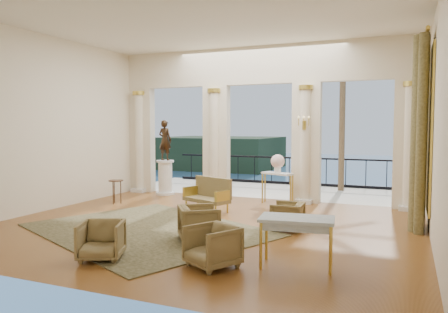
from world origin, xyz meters
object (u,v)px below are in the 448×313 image
at_px(settee, 209,194).
at_px(game_table, 297,222).
at_px(pedestal, 165,178).
at_px(armchair_b, 212,244).
at_px(armchair_d, 199,221).
at_px(statue, 165,140).
at_px(console_table, 277,178).
at_px(side_table, 116,183).
at_px(armchair_c, 287,215).
at_px(armchair_a, 101,238).

bearing_deg(settee, game_table, -27.22).
bearing_deg(pedestal, armchair_b, -53.88).
bearing_deg(armchair_d, game_table, -146.88).
bearing_deg(game_table, armchair_d, 150.94).
relative_size(armchair_b, statue, 0.56).
xyz_separation_m(pedestal, console_table, (3.72, -0.11, 0.19)).
distance_m(settee, statue, 3.28).
height_order(pedestal, console_table, pedestal).
bearing_deg(side_table, settee, 2.16).
distance_m(armchair_d, game_table, 2.25).
distance_m(armchair_c, statue, 5.90).
bearing_deg(pedestal, settee, -37.72).
height_order(armchair_c, game_table, game_table).
height_order(armchair_a, console_table, console_table).
distance_m(armchair_b, pedestal, 7.36).
xyz_separation_m(statue, side_table, (-0.45, -1.95, -1.16)).
relative_size(armchair_c, console_table, 0.66).
xyz_separation_m(armchair_c, game_table, (0.74, -2.29, 0.37)).
bearing_deg(armchair_b, console_table, 125.16).
bearing_deg(game_table, console_table, 101.10).
bearing_deg(pedestal, statue, 135.00).
bearing_deg(armchair_a, armchair_d, 36.43).
distance_m(armchair_c, armchair_d, 1.99).
distance_m(console_table, side_table, 4.55).
xyz_separation_m(armchair_a, pedestal, (-2.51, 6.30, 0.18)).
height_order(game_table, statue, statue).
height_order(armchair_c, side_table, side_table).
xyz_separation_m(console_table, side_table, (-4.16, -1.83, -0.15)).
height_order(settee, side_table, settee).
bearing_deg(pedestal, armchair_c, -33.22).
height_order(armchair_b, armchair_d, armchair_d).
height_order(armchair_d, statue, statue).
height_order(armchair_b, armchair_c, armchair_b).
xyz_separation_m(armchair_c, console_table, (-1.08, 3.03, 0.39)).
xyz_separation_m(armchair_b, pedestal, (-4.34, 5.95, 0.17)).
distance_m(armchair_c, game_table, 2.43).
height_order(armchair_a, pedestal, pedestal).
bearing_deg(armchair_a, pedestal, 87.73).
bearing_deg(side_table, game_table, -30.18).
bearing_deg(armchair_a, armchair_c, 30.14).
distance_m(armchair_d, pedestal, 5.78).
relative_size(armchair_a, statue, 0.55).
height_order(armchair_d, pedestal, pedestal).
distance_m(armchair_a, settee, 4.46).
relative_size(armchair_b, side_table, 1.08).
relative_size(armchair_c, armchair_d, 0.87).
distance_m(game_table, pedestal, 7.76).
relative_size(armchair_c, game_table, 0.54).
xyz_separation_m(settee, console_table, (1.33, 1.73, 0.30)).
xyz_separation_m(statue, console_table, (3.72, -0.11, -1.01)).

